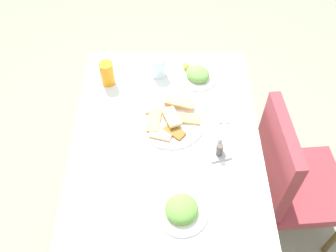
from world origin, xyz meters
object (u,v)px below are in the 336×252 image
at_px(salad_plate_rice, 197,75).
at_px(drinking_glass, 158,66).
at_px(dining_table, 166,148).
at_px(dining_chair, 289,177).
at_px(pide_platter, 170,120).
at_px(salad_plate_greens, 181,210).
at_px(fork, 223,108).
at_px(soda_can, 107,73).
at_px(spoon, 231,108).
at_px(paper_napkin, 227,109).
at_px(condiment_caddy, 219,149).

distance_m(salad_plate_rice, drinking_glass, 0.19).
distance_m(dining_table, dining_chair, 0.62).
height_order(pide_platter, salad_plate_greens, salad_plate_greens).
bearing_deg(dining_table, fork, 120.74).
bearing_deg(salad_plate_rice, fork, 28.19).
height_order(soda_can, spoon, soda_can).
distance_m(salad_plate_greens, drinking_glass, 0.75).
distance_m(paper_napkin, fork, 0.02).
bearing_deg(condiment_caddy, salad_plate_rice, -171.33).
distance_m(salad_plate_greens, soda_can, 0.76).
height_order(salad_plate_greens, soda_can, soda_can).
height_order(dining_table, soda_can, soda_can).
height_order(pide_platter, spoon, pide_platter).
height_order(dining_table, salad_plate_rice, salad_plate_rice).
height_order(dining_chair, paper_napkin, dining_chair).
bearing_deg(spoon, fork, -73.11).
xyz_separation_m(salad_plate_rice, condiment_caddy, (0.45, 0.07, 0.00)).
relative_size(dining_table, salad_plate_greens, 5.37).
bearing_deg(condiment_caddy, soda_can, -129.49).
bearing_deg(dining_table, soda_can, -139.16).
distance_m(drinking_glass, condiment_caddy, 0.54).
height_order(dining_table, paper_napkin, paper_napkin).
xyz_separation_m(drinking_glass, condiment_caddy, (0.47, 0.26, -0.03)).
bearing_deg(soda_can, drinking_glass, 103.46).
xyz_separation_m(drinking_glass, paper_napkin, (0.23, 0.32, -0.05)).
xyz_separation_m(pide_platter, drinking_glass, (-0.30, -0.06, 0.04)).
relative_size(soda_can, paper_napkin, 0.89).
height_order(dining_table, condiment_caddy, condiment_caddy).
bearing_deg(paper_napkin, dining_chair, 56.61).
distance_m(dining_table, pide_platter, 0.13).
distance_m(paper_napkin, spoon, 0.02).
distance_m(salad_plate_rice, soda_can, 0.44).
bearing_deg(fork, paper_napkin, 101.30).
bearing_deg(dining_chair, salad_plate_rice, -133.04).
bearing_deg(salad_plate_rice, soda_can, -85.49).
xyz_separation_m(salad_plate_greens, soda_can, (-0.68, -0.34, 0.04)).
bearing_deg(paper_napkin, condiment_caddy, -13.92).
relative_size(fork, spoon, 0.98).
relative_size(salad_plate_rice, drinking_glass, 1.84).
relative_size(dining_chair, pide_platter, 2.93).
xyz_separation_m(soda_can, paper_napkin, (0.17, 0.56, -0.06)).
bearing_deg(paper_napkin, salad_plate_greens, -23.33).
bearing_deg(dining_chair, condiment_caddy, -84.53).
xyz_separation_m(dining_chair, condiment_caddy, (0.04, -0.37, 0.29)).
xyz_separation_m(salad_plate_greens, salad_plate_rice, (-0.72, 0.09, -0.00)).
height_order(dining_chair, pide_platter, dining_chair).
xyz_separation_m(spoon, condiment_caddy, (0.24, -0.08, 0.02)).
relative_size(pide_platter, condiment_caddy, 2.78).
relative_size(paper_napkin, condiment_caddy, 1.25).
bearing_deg(condiment_caddy, pide_platter, -129.44).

